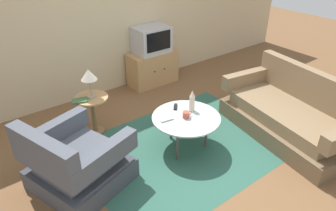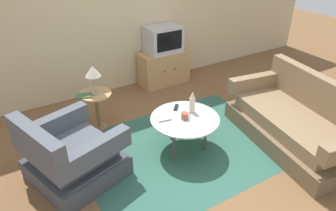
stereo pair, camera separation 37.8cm
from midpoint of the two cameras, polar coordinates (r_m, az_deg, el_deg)
ground_plane at (r=3.98m, az=0.81°, el=-9.33°), size 16.00×16.00×0.00m
back_wall at (r=5.24m, az=-15.53°, el=15.99°), size 9.00×0.12×2.70m
area_rug at (r=4.13m, az=0.53°, el=-7.68°), size 2.61×1.96×0.00m
armchair at (r=3.61m, az=-19.46°, el=-10.19°), size 1.14×1.14×0.84m
couch at (r=4.47m, az=19.35°, el=-1.92°), size 1.16×1.95×0.88m
coffee_table at (r=3.88m, az=0.54°, el=-2.64°), size 0.86×0.86×0.47m
side_table at (r=4.36m, az=-16.08°, el=-0.44°), size 0.44×0.44×0.56m
tv_stand at (r=5.68m, az=-4.75°, el=6.83°), size 0.88×0.44×0.60m
television at (r=5.51m, az=-5.07°, el=11.90°), size 0.60×0.45×0.45m
table_lamp at (r=4.16m, az=-16.89°, el=5.20°), size 0.21×0.21×0.40m
vase at (r=3.93m, az=1.70°, el=0.74°), size 0.07×0.07×0.29m
mug at (r=3.82m, az=0.55°, el=-1.78°), size 0.13×0.09×0.08m
tv_remote_dark at (r=4.06m, az=-1.29°, el=-0.31°), size 0.13×0.14×0.02m
tv_remote_silver at (r=3.79m, az=-3.04°, el=-2.76°), size 0.17×0.07×0.02m
book at (r=4.23m, az=-18.33°, el=0.81°), size 0.23×0.19×0.02m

